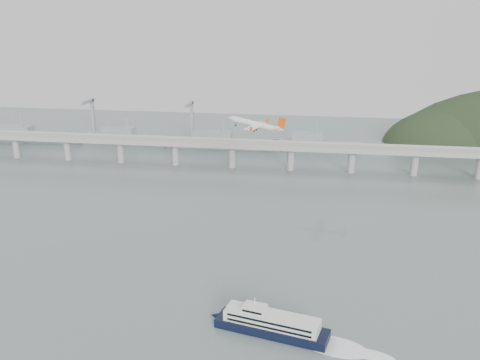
# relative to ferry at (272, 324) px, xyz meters

# --- Properties ---
(ground) EXTENTS (900.00, 900.00, 0.00)m
(ground) POSITION_rel_ferry_xyz_m (-27.12, 33.63, -3.92)
(ground) COLOR slate
(ground) RESTS_ON ground
(bridge) EXTENTS (800.00, 22.00, 23.90)m
(bridge) POSITION_rel_ferry_xyz_m (-28.27, 233.63, 13.73)
(bridge) COLOR #989895
(bridge) RESTS_ON ground
(distant_fleet) EXTENTS (453.00, 60.90, 40.00)m
(distant_fleet) POSITION_rel_ferry_xyz_m (-182.48, 298.71, 2.30)
(distant_fleet) COLOR gray
(distant_fleet) RESTS_ON ground
(ferry) EXTENTS (75.83, 25.46, 14.46)m
(ferry) POSITION_rel_ferry_xyz_m (0.00, 0.00, 0.00)
(ferry) COLOR black
(ferry) RESTS_ON ground
(airliner) EXTENTS (38.30, 35.04, 10.19)m
(airliner) POSITION_rel_ferry_xyz_m (-23.86, 132.61, 54.84)
(airliner) COLOR white
(airliner) RESTS_ON ground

